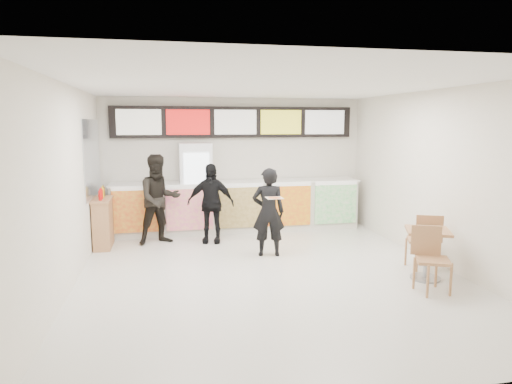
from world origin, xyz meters
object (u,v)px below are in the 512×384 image
object	(u,v)px
customer_mid	(211,203)
cafe_table	(427,245)
service_counter	(238,206)
customer_main	(268,212)
condiment_ledge	(103,222)
customer_left	(159,199)
drinks_fridge	(196,188)

from	to	relation	value
customer_mid	cafe_table	bearing A→B (deg)	-29.71
service_counter	customer_mid	distance (m)	1.16
customer_main	condiment_ledge	distance (m)	3.31
customer_left	customer_mid	bearing A→B (deg)	-24.81
customer_main	customer_left	distance (m)	2.35
drinks_fridge	customer_left	bearing A→B (deg)	-135.70
cafe_table	customer_left	bearing A→B (deg)	167.07
customer_left	customer_mid	size ratio (longest dim) A/B	1.12
customer_main	cafe_table	xyz separation A→B (m)	(2.13, -1.76, -0.26)
service_counter	customer_mid	size ratio (longest dim) A/B	3.42
service_counter	customer_main	world-z (taller)	customer_main
drinks_fridge	customer_mid	bearing A→B (deg)	-75.76
service_counter	cafe_table	bearing A→B (deg)	-58.17
drinks_fridge	condiment_ledge	bearing A→B (deg)	-155.70
customer_left	condiment_ledge	world-z (taller)	customer_left
service_counter	drinks_fridge	bearing A→B (deg)	179.01
customer_left	cafe_table	size ratio (longest dim) A/B	1.10
service_counter	customer_mid	xyz separation A→B (m)	(-0.70, -0.89, 0.24)
drinks_fridge	condiment_ledge	size ratio (longest dim) A/B	1.73
drinks_fridge	customer_left	size ratio (longest dim) A/B	1.10
customer_main	customer_left	bearing A→B (deg)	-24.53
customer_left	cafe_table	xyz separation A→B (m)	(4.09, -3.06, -0.36)
condiment_ledge	service_counter	bearing A→B (deg)	16.49
cafe_table	condiment_ledge	distance (m)	5.98
service_counter	drinks_fridge	xyz separation A→B (m)	(-0.93, 0.02, 0.43)
service_counter	customer_main	bearing A→B (deg)	-83.38
customer_mid	condiment_ledge	distance (m)	2.14
customer_mid	service_counter	bearing A→B (deg)	65.51
service_counter	condiment_ledge	world-z (taller)	condiment_ledge
customer_main	customer_left	size ratio (longest dim) A/B	0.90
customer_main	customer_mid	xyz separation A→B (m)	(-0.94, 1.16, -0.00)
service_counter	customer_left	xyz separation A→B (m)	(-1.73, -0.76, 0.33)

